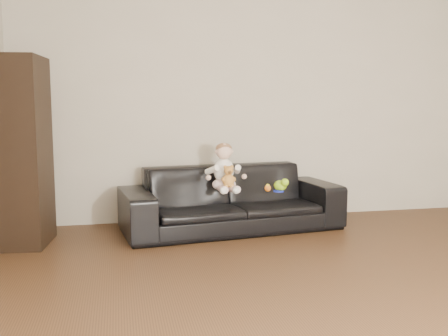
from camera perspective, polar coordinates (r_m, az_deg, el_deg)
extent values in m
plane|color=#452B18|center=(3.11, 17.72, -16.23)|extent=(5.50, 5.50, 0.00)
plane|color=#B2A996|center=(5.42, 3.55, 7.98)|extent=(5.00, 0.00, 5.00)
imported|color=black|center=(4.92, 0.87, -3.50)|extent=(2.21, 1.10, 0.62)
cube|color=black|center=(4.66, -22.16, 1.71)|extent=(0.47, 0.60, 1.64)
cube|color=silver|center=(4.64, -22.13, 6.25)|extent=(0.21, 0.27, 0.28)
ellipsoid|color=#F7D0D3|center=(4.78, 0.00, -1.88)|extent=(0.26, 0.24, 0.12)
ellipsoid|color=white|center=(4.77, -0.04, -0.28)|extent=(0.22, 0.19, 0.24)
sphere|color=beige|center=(4.74, 0.00, 1.93)|extent=(0.18, 0.18, 0.16)
ellipsoid|color=#8C603F|center=(4.74, -0.02, 2.22)|extent=(0.18, 0.18, 0.11)
cylinder|color=#F7D0D3|center=(4.63, -0.19, -2.41)|extent=(0.10, 0.20, 0.08)
cylinder|color=#F7D0D3|center=(4.65, 0.96, -2.37)|extent=(0.10, 0.20, 0.08)
sphere|color=white|center=(4.53, -0.05, -2.62)|extent=(0.07, 0.07, 0.06)
sphere|color=white|center=(4.55, 1.36, -2.57)|extent=(0.07, 0.07, 0.06)
cylinder|color=white|center=(4.69, -1.38, -0.23)|extent=(0.08, 0.17, 0.11)
cylinder|color=white|center=(4.75, 1.56, -0.15)|extent=(0.08, 0.17, 0.11)
ellipsoid|color=#B87D34|center=(4.63, 0.50, -1.41)|extent=(0.13, 0.12, 0.13)
sphere|color=#B87D34|center=(4.60, 0.54, -0.29)|extent=(0.10, 0.10, 0.09)
sphere|color=#B87D34|center=(4.60, 0.15, 0.11)|extent=(0.04, 0.04, 0.03)
sphere|color=#B87D34|center=(4.61, 0.89, 0.13)|extent=(0.04, 0.04, 0.03)
sphere|color=#593819|center=(4.56, 0.64, -0.47)|extent=(0.04, 0.04, 0.03)
ellipsoid|color=#90CA17|center=(4.80, 6.44, -2.01)|extent=(0.13, 0.15, 0.10)
sphere|color=orange|center=(4.75, 5.02, -2.33)|extent=(0.07, 0.07, 0.06)
cylinder|color=#1725BC|center=(4.76, 6.25, -2.63)|extent=(0.11, 0.11, 0.01)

